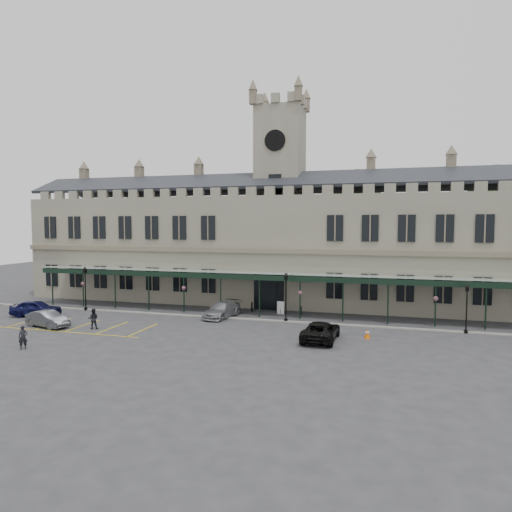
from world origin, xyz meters
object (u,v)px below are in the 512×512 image
(lamp_post_mid, at_px, (286,293))
(car_left_b, at_px, (48,319))
(car_taxi, at_px, (222,310))
(car_van, at_px, (321,331))
(traffic_cone, at_px, (367,334))
(person_a, at_px, (23,338))
(station_building, at_px, (280,246))
(clock_tower, at_px, (280,188))
(lamp_post_left, at_px, (85,284))
(sign_board, at_px, (281,308))
(car_left_a, at_px, (36,308))
(person_b, at_px, (93,319))
(lamp_post_right, at_px, (467,304))

(lamp_post_mid, height_order, car_left_b, lamp_post_mid)
(car_taxi, relative_size, car_van, 0.95)
(traffic_cone, xyz_separation_m, person_a, (-23.65, -10.05, 0.48))
(lamp_post_mid, bearing_deg, station_building, 106.10)
(car_taxi, bearing_deg, traffic_cone, -7.74)
(traffic_cone, bearing_deg, station_building, 125.70)
(clock_tower, height_order, car_taxi, clock_tower)
(lamp_post_mid, bearing_deg, clock_tower, 105.98)
(lamp_post_mid, height_order, traffic_cone, lamp_post_mid)
(lamp_post_left, bearing_deg, sign_board, 10.20)
(person_a, bearing_deg, car_left_a, 92.06)
(clock_tower, height_order, sign_board, clock_tower)
(station_building, height_order, sign_board, station_building)
(car_left_b, bearing_deg, lamp_post_mid, -54.46)
(clock_tower, relative_size, car_van, 4.67)
(car_van, relative_size, person_b, 3.00)
(person_a, height_order, person_b, person_b)
(car_left_a, bearing_deg, car_taxi, -89.54)
(station_building, distance_m, sign_board, 9.23)
(car_left_a, bearing_deg, car_left_b, -142.83)
(traffic_cone, bearing_deg, car_left_b, -172.40)
(car_taxi, bearing_deg, clock_tower, 81.77)
(lamp_post_mid, xyz_separation_m, car_left_b, (-19.60, -7.77, -2.01))
(person_b, bearing_deg, clock_tower, -151.15)
(car_left_a, height_order, person_a, person_a)
(clock_tower, height_order, traffic_cone, clock_tower)
(car_left_b, bearing_deg, station_building, -28.53)
(sign_board, height_order, person_b, person_b)
(car_left_a, height_order, person_b, person_b)
(traffic_cone, height_order, car_left_a, car_left_a)
(clock_tower, distance_m, person_a, 30.56)
(lamp_post_mid, relative_size, traffic_cone, 5.98)
(lamp_post_mid, bearing_deg, car_left_a, -170.01)
(car_left_b, distance_m, car_van, 23.69)
(sign_board, distance_m, car_van, 10.61)
(car_left_b, bearing_deg, clock_tower, -28.39)
(car_van, bearing_deg, car_left_a, -0.90)
(sign_board, bearing_deg, clock_tower, 112.33)
(clock_tower, xyz_separation_m, sign_board, (1.71, -7.02, -12.49))
(station_building, height_order, lamp_post_mid, station_building)
(person_b, bearing_deg, car_left_a, -46.07)
(sign_board, xyz_separation_m, car_left_a, (-22.71, -7.68, 0.18))
(station_building, xyz_separation_m, lamp_post_mid, (3.00, -10.39, -3.74))
(lamp_post_mid, distance_m, lamp_post_right, 15.22)
(car_taxi, bearing_deg, car_left_b, -138.49)
(clock_tower, xyz_separation_m, traffic_cone, (10.45, -14.63, -12.73))
(station_building, distance_m, car_taxi, 12.09)
(station_building, distance_m, car_van, 18.49)
(car_taxi, relative_size, person_b, 2.85)
(station_building, relative_size, sign_board, 46.91)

